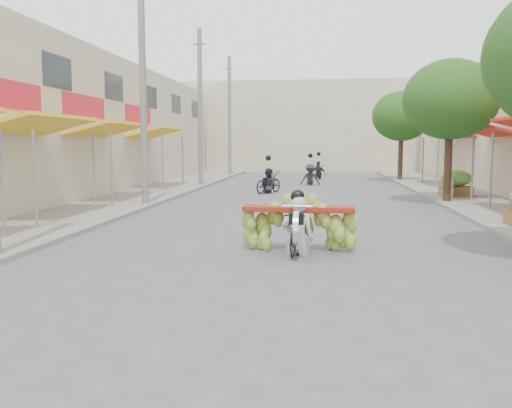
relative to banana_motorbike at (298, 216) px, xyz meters
The scene contains 16 objects.
ground 4.46m from the banana_motorbike, 94.29° to the right, with size 120.00×120.00×0.00m, color #57565B.
sidewalk_left 12.92m from the banana_motorbike, 124.62° to the left, with size 4.00×60.00×0.12m, color gray.
sidewalk_right 12.56m from the banana_motorbike, 57.85° to the left, with size 4.00×60.00×0.12m, color gray.
shophouse_row_left 15.77m from the banana_motorbike, 142.07° to the left, with size 9.77×40.00×6.00m.
far_building 33.73m from the banana_motorbike, 90.56° to the left, with size 20.00×6.00×7.00m, color beige.
utility_pole_mid 10.08m from the banana_motorbike, 126.95° to the left, with size 0.60×0.24×8.00m.
utility_pole_far 17.88m from the banana_motorbike, 109.02° to the left, with size 0.60×0.24×8.00m.
utility_pole_back 26.45m from the banana_motorbike, 102.61° to the left, with size 0.60×0.24×8.00m.
street_tree_mid 11.29m from the banana_motorbike, 62.19° to the left, with size 3.40×3.40×5.25m.
street_tree_far 22.41m from the banana_motorbike, 76.80° to the left, with size 3.40×3.40×5.25m.
produce_crate_far 13.01m from the banana_motorbike, 63.18° to the left, with size 1.20×0.88×1.16m.
banana_motorbike is the anchor object (origin of this frame).
pedestrian 12.22m from the banana_motorbike, 63.56° to the left, with size 0.86×0.82×1.52m.
bg_motorbike_a 13.30m from the banana_motorbike, 98.11° to the left, with size 1.38×1.83×1.95m.
bg_motorbike_b 18.27m from the banana_motorbike, 90.35° to the left, with size 1.09×1.57×1.95m.
bg_motorbike_c 23.04m from the banana_motorbike, 89.23° to the left, with size 1.06×1.61×1.95m.
Camera 1 is at (0.77, -6.52, 2.22)m, focal length 38.00 mm.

